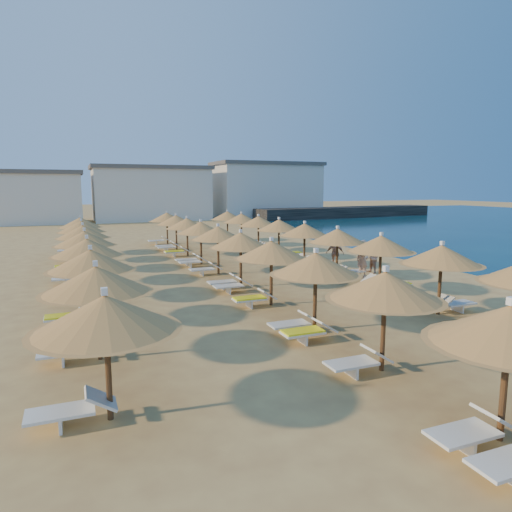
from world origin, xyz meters
name	(u,v)px	position (x,y,z in m)	size (l,w,h in m)	color
ground	(321,300)	(0.00, 0.00, 0.00)	(220.00, 220.00, 0.00)	tan
jetty	(347,212)	(29.27, 42.99, 0.75)	(30.00, 4.00, 1.50)	black
hotel_blocks	(162,193)	(2.46, 47.65, 3.70)	(49.10, 8.98, 8.10)	silver
parasol_row_east	(337,237)	(2.85, 3.42, 2.10)	(2.90, 36.90, 2.64)	brown
parasol_row_west	(241,241)	(-2.18, 3.42, 2.10)	(2.90, 36.90, 2.64)	brown
parasol_row_inland	(86,244)	(-8.63, 5.12, 2.10)	(2.90, 26.70, 2.64)	brown
loungers	(253,278)	(-1.49, 3.67, 0.34)	(14.52, 35.54, 0.66)	white
beachgoer_b	(372,257)	(5.42, 4.06, 0.85)	(0.83, 0.64, 1.70)	tan
beachgoer_a	(363,259)	(4.32, 3.36, 0.94)	(0.69, 0.45, 1.88)	tan
beachgoer_c	(335,253)	(4.39, 6.09, 0.84)	(0.98, 0.41, 1.67)	tan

